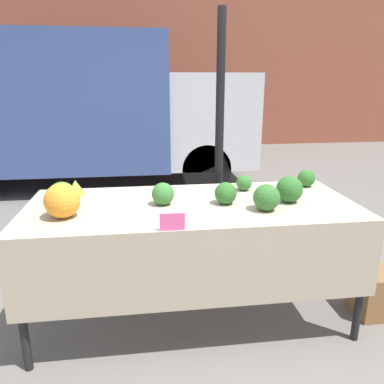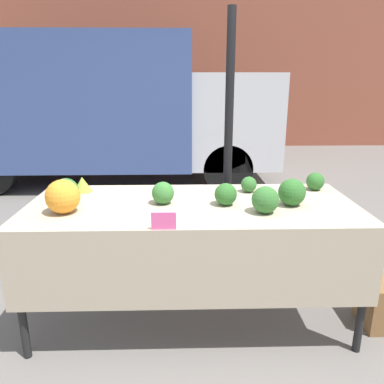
% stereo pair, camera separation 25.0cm
% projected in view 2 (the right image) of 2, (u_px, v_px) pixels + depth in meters
% --- Properties ---
extents(ground_plane, '(40.00, 40.00, 0.00)m').
position_uv_depth(ground_plane, '(192.00, 315.00, 2.78)').
color(ground_plane, slate).
extents(building_facade, '(16.00, 0.60, 5.93)m').
position_uv_depth(building_facade, '(184.00, 26.00, 9.27)').
color(building_facade, brown).
rests_on(building_facade, ground_plane).
extents(tent_pole, '(0.07, 0.07, 2.21)m').
position_uv_depth(tent_pole, '(228.00, 151.00, 3.11)').
color(tent_pole, black).
rests_on(tent_pole, ground_plane).
extents(parked_truck, '(5.26, 1.98, 2.33)m').
position_uv_depth(parked_truck, '(103.00, 106.00, 6.16)').
color(parked_truck, '#384C84').
rests_on(parked_truck, ground_plane).
extents(market_table, '(2.21, 0.94, 0.87)m').
position_uv_depth(market_table, '(192.00, 221.00, 2.49)').
color(market_table, tan).
rests_on(market_table, ground_plane).
extents(orange_cauliflower, '(0.21, 0.21, 0.21)m').
position_uv_depth(orange_cauliflower, '(63.00, 197.00, 2.32)').
color(orange_cauliflower, orange).
rests_on(orange_cauliflower, market_table).
extents(romanesco_head, '(0.14, 0.14, 0.11)m').
position_uv_depth(romanesco_head, '(82.00, 184.00, 2.78)').
color(romanesco_head, '#93B238').
rests_on(romanesco_head, market_table).
extents(broccoli_head_0, '(0.12, 0.12, 0.12)m').
position_uv_depth(broccoli_head_0, '(249.00, 184.00, 2.76)').
color(broccoli_head_0, '#336B2D').
rests_on(broccoli_head_0, market_table).
extents(broccoli_head_1, '(0.15, 0.15, 0.15)m').
position_uv_depth(broccoli_head_1, '(226.00, 194.00, 2.47)').
color(broccoli_head_1, '#2D6628').
rests_on(broccoli_head_1, market_table).
extents(broccoli_head_2, '(0.17, 0.17, 0.17)m').
position_uv_depth(broccoli_head_2, '(66.00, 191.00, 2.51)').
color(broccoli_head_2, '#336B2D').
rests_on(broccoli_head_2, market_table).
extents(broccoli_head_3, '(0.15, 0.15, 0.15)m').
position_uv_depth(broccoli_head_3, '(163.00, 193.00, 2.50)').
color(broccoli_head_3, '#387533').
rests_on(broccoli_head_3, market_table).
extents(broccoli_head_4, '(0.13, 0.13, 0.13)m').
position_uv_depth(broccoli_head_4, '(315.00, 181.00, 2.82)').
color(broccoli_head_4, '#2D6628').
rests_on(broccoli_head_4, market_table).
extents(broccoli_head_5, '(0.17, 0.17, 0.17)m').
position_uv_depth(broccoli_head_5, '(265.00, 200.00, 2.32)').
color(broccoli_head_5, '#336B2D').
rests_on(broccoli_head_5, market_table).
extents(broccoli_head_6, '(0.18, 0.18, 0.18)m').
position_uv_depth(broccoli_head_6, '(292.00, 192.00, 2.46)').
color(broccoli_head_6, '#2D6628').
rests_on(broccoli_head_6, market_table).
extents(price_sign, '(0.14, 0.01, 0.10)m').
position_uv_depth(price_sign, '(164.00, 221.00, 2.07)').
color(price_sign, '#F45B9E').
rests_on(price_sign, market_table).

